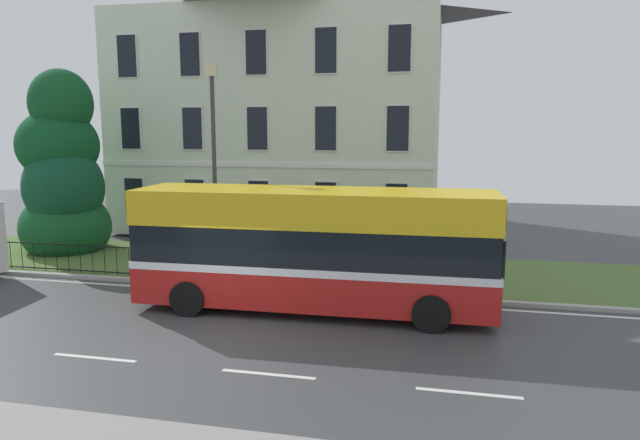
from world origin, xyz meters
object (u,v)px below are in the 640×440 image
street_lamp_post (214,158)px  litter_bin (284,262)px  evergreen_tree (63,179)px  single_decker_bus (314,248)px  georgian_townhouse (291,110)px

street_lamp_post → litter_bin: 4.08m
evergreen_tree → single_decker_bus: (11.50, -5.16, -1.24)m
evergreen_tree → single_decker_bus: bearing=-24.2°
georgian_townhouse → single_decker_bus: (4.47, -14.18, -4.19)m
evergreen_tree → litter_bin: (9.89, -2.59, -2.30)m
single_decker_bus → litter_bin: bearing=121.0°
georgian_townhouse → evergreen_tree: 11.81m
georgian_townhouse → evergreen_tree: size_ratio=1.96×
litter_bin → georgian_townhouse: bearing=103.9°
evergreen_tree → litter_bin: bearing=-14.7°
georgian_townhouse → evergreen_tree: bearing=-127.9°
litter_bin → street_lamp_post: bearing=178.2°
georgian_townhouse → litter_bin: bearing=-76.1°
single_decker_bus → street_lamp_post: 5.27m
street_lamp_post → litter_bin: street_lamp_post is taller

